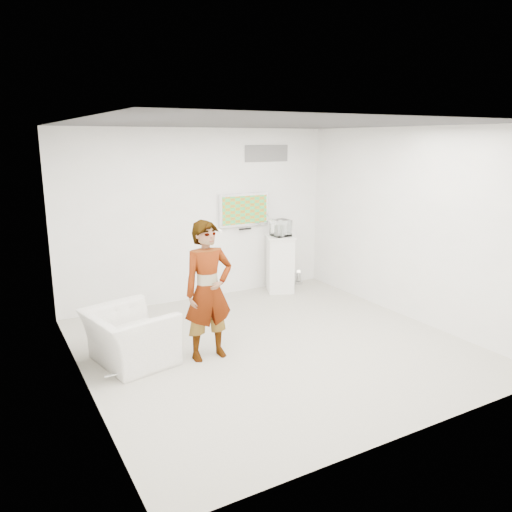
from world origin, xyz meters
name	(u,v)px	position (x,y,z in m)	size (l,w,h in m)	color
room	(273,240)	(0.00, 0.00, 1.50)	(5.01, 5.01, 3.00)	#A7A399
tv	(244,210)	(0.85, 2.45, 1.55)	(1.00, 0.08, 0.60)	silver
logo_decal	(267,153)	(1.35, 2.49, 2.55)	(0.90, 0.02, 0.30)	slate
person	(208,291)	(-0.92, 0.09, 0.91)	(0.67, 0.44, 1.83)	white
armchair	(130,337)	(-1.88, 0.43, 0.35)	(1.08, 0.94, 0.70)	white
pedestal	(280,264)	(1.44, 2.11, 0.53)	(0.52, 0.52, 1.06)	white
floor_uplight	(299,277)	(2.02, 2.35, 0.13)	(0.17, 0.17, 0.27)	silver
vitrine	(281,228)	(1.44, 2.11, 1.21)	(0.31, 0.31, 0.31)	white
console	(281,230)	(1.44, 2.11, 1.17)	(0.05, 0.15, 0.21)	white
wii_remote	(220,231)	(-0.67, 0.24, 1.64)	(0.03, 0.13, 0.03)	white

